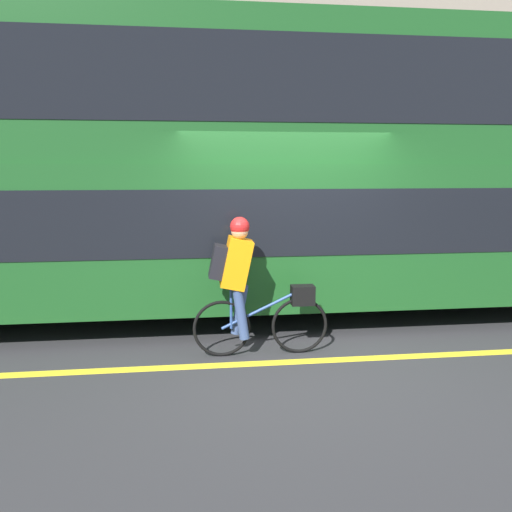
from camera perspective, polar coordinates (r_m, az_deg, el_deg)
ground_plane at (r=5.68m, az=4.48°, el=-11.55°), size 80.00×80.00×0.00m
road_center_line at (r=5.58m, az=4.71°, el=-11.93°), size 50.00×0.14×0.01m
sidewalk_curb at (r=10.11m, az=-0.74°, el=-1.45°), size 60.00×2.19×0.15m
building_facade at (r=11.50m, az=-1.53°, el=24.37°), size 60.00×0.30×9.87m
bus at (r=7.09m, az=-0.38°, el=10.64°), size 11.23×2.57×3.89m
cyclist_on_bike at (r=5.50m, az=-1.13°, el=-2.97°), size 1.53×0.32×1.57m
trash_bin at (r=10.04m, az=4.50°, el=1.75°), size 0.53×0.53×0.99m
street_sign_post at (r=10.18m, az=9.86°, el=6.80°), size 0.36×0.09×2.48m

